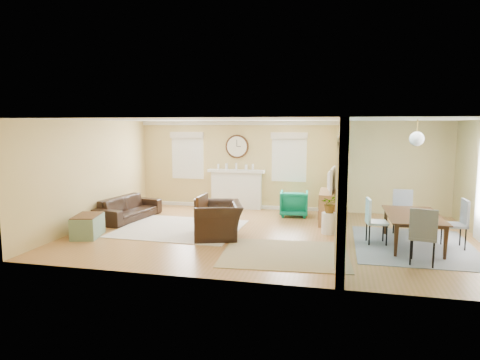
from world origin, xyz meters
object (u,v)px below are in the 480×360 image
object	(u,v)px
credenza	(328,207)
sofa	(129,208)
eames_chair	(218,220)
dining_table	(414,230)
green_chair	(294,203)

from	to	relation	value
credenza	sofa	bearing A→B (deg)	-170.86
sofa	eames_chair	world-z (taller)	eames_chair
credenza	dining_table	world-z (taller)	credenza
sofa	dining_table	xyz separation A→B (m)	(6.94, -1.02, 0.04)
eames_chair	green_chair	bearing A→B (deg)	132.42
green_chair	credenza	world-z (taller)	credenza
credenza	dining_table	xyz separation A→B (m)	(1.78, -1.85, -0.07)
green_chair	dining_table	size ratio (longest dim) A/B	0.40
eames_chair	credenza	distance (m)	3.14
sofa	dining_table	distance (m)	7.02
dining_table	eames_chair	bearing A→B (deg)	92.51
green_chair	credenza	xyz separation A→B (m)	(0.94, -0.57, 0.05)
dining_table	green_chair	bearing A→B (deg)	47.90
credenza	green_chair	bearing A→B (deg)	148.82
credenza	dining_table	distance (m)	2.57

